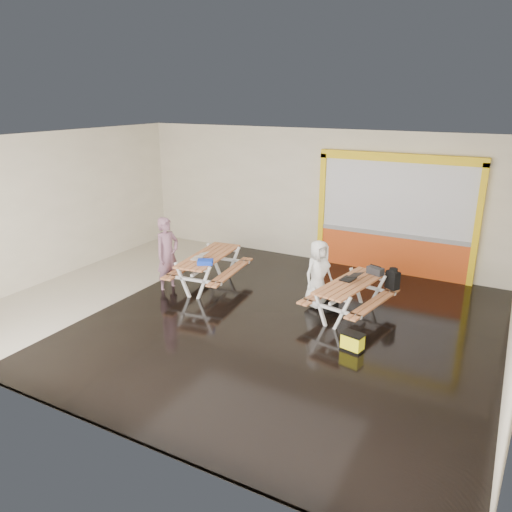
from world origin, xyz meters
The scene contains 14 objects.
room centered at (0.00, 0.00, 1.75)m, with size 10.02×8.02×3.52m.
deck centered at (1.25, 0.00, 0.03)m, with size 7.50×7.98×0.05m, color black.
kiosk centered at (2.20, 3.93, 1.44)m, with size 3.88×0.16×3.00m.
picnic_table_left centered at (-1.27, 0.96, 0.62)m, with size 1.58×2.16×0.81m.
picnic_table_right centered at (2.10, 0.97, 0.58)m, with size 1.63×2.11×0.76m.
person_left centered at (-2.02, 0.42, 0.85)m, with size 0.64×0.42×1.75m, color #7E5668.
person_right centered at (1.37, 1.07, 0.79)m, with size 0.68×0.45×1.40m, color white.
laptop_left centered at (-1.30, 0.63, 0.85)m, with size 0.38×0.35×0.15m.
laptop_right centered at (2.06, 1.09, 0.81)m, with size 0.43×0.39×0.16m.
blue_pouch centered at (-0.98, 0.40, 0.86)m, with size 0.33×0.23×0.10m, color #1033C1.
toolbox centered at (2.40, 1.66, 0.84)m, with size 0.37×0.27×0.20m.
backpack centered at (2.75, 1.74, 0.70)m, with size 0.31×0.28×0.44m.
dark_case centered at (1.59, 1.07, 0.13)m, with size 0.40×0.30×0.15m, color black.
fluke_bag centered at (2.61, -0.39, 0.21)m, with size 0.42×0.32×0.33m.
Camera 1 is at (4.75, -7.88, 4.30)m, focal length 34.31 mm.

